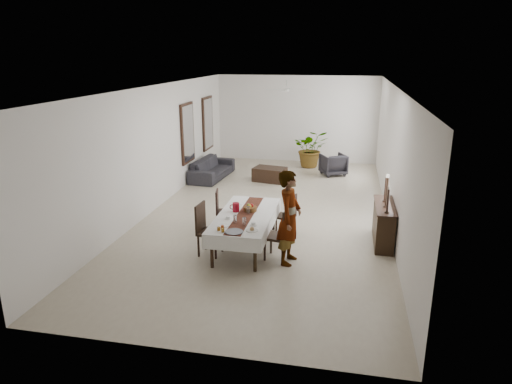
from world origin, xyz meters
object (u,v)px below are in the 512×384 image
object	(u,v)px
red_pitcher	(236,207)
woman	(289,218)
dining_table_top	(246,216)
sideboard_body	(383,225)
sofa	(212,168)

from	to	relation	value
red_pitcher	woman	xyz separation A→B (m)	(1.24, -0.70, 0.11)
dining_table_top	woman	world-z (taller)	woman
sideboard_body	sofa	bearing A→B (deg)	139.27
woman	red_pitcher	bearing A→B (deg)	68.21
red_pitcher	woman	world-z (taller)	woman
woman	sideboard_body	bearing A→B (deg)	-46.45
dining_table_top	sideboard_body	size ratio (longest dim) A/B	1.64
red_pitcher	sofa	distance (m)	5.57
dining_table_top	red_pitcher	bearing A→B (deg)	149.04
sideboard_body	woman	bearing A→B (deg)	-144.22
woman	sideboard_body	distance (m)	2.38
red_pitcher	sofa	world-z (taller)	red_pitcher
dining_table_top	sideboard_body	world-z (taller)	sideboard_body
woman	sofa	size ratio (longest dim) A/B	0.86
red_pitcher	sofa	xyz separation A→B (m)	(-2.08, 5.14, -0.51)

